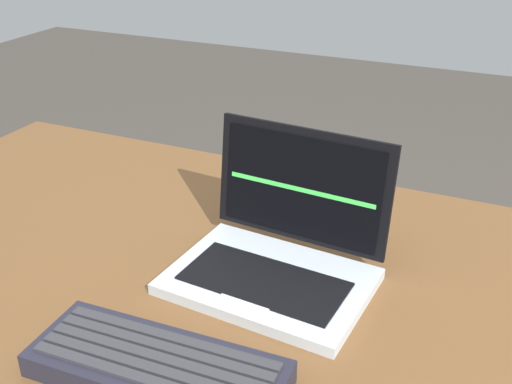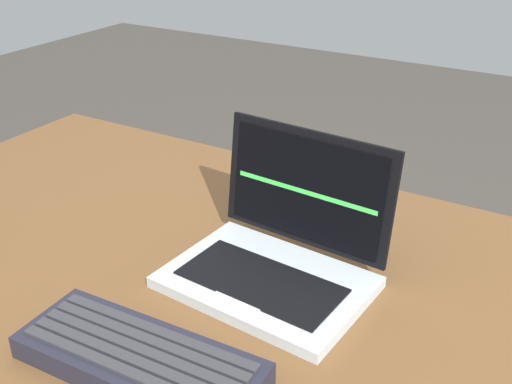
# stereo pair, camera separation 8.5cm
# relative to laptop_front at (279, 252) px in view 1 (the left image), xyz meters

# --- Properties ---
(desk) EXTENTS (1.71, 0.74, 0.74)m
(desk) POSITION_rel_laptop_front_xyz_m (0.08, -0.00, -0.15)
(desk) COLOR brown
(desk) RESTS_ON ground
(laptop_front) EXTENTS (0.29, 0.24, 0.20)m
(laptop_front) POSITION_rel_laptop_front_xyz_m (0.00, 0.00, 0.00)
(laptop_front) COLOR silver
(laptop_front) RESTS_ON desk
(external_keyboard) EXTENTS (0.31, 0.12, 0.04)m
(external_keyboard) POSITION_rel_laptop_front_xyz_m (-0.05, -0.25, -0.02)
(external_keyboard) COLOR #242432
(external_keyboard) RESTS_ON desk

